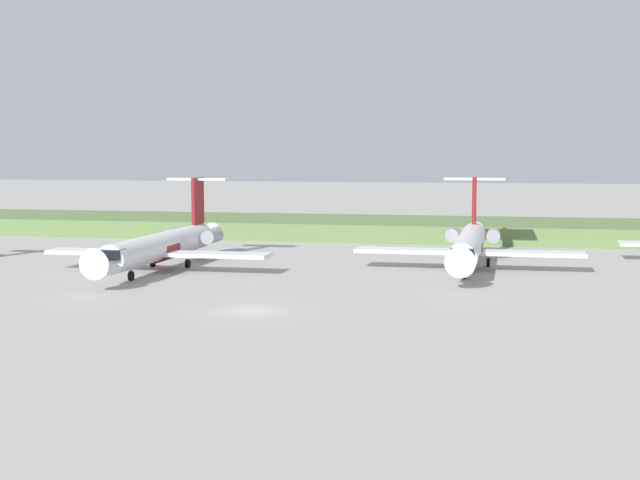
% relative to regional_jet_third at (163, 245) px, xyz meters
% --- Properties ---
extents(ground_plane, '(500.00, 500.00, 0.00)m').
position_rel_regional_jet_third_xyz_m(ground_plane, '(15.43, 8.78, -2.54)').
color(ground_plane, '#9E9B96').
extents(grass_berm, '(320.00, 20.00, 2.39)m').
position_rel_regional_jet_third_xyz_m(grass_berm, '(15.43, 39.72, -1.34)').
color(grass_berm, '#597542').
rests_on(grass_berm, ground).
extents(regional_jet_third, '(22.81, 31.00, 9.00)m').
position_rel_regional_jet_third_xyz_m(regional_jet_third, '(0.00, 0.00, 0.00)').
color(regional_jet_third, silver).
rests_on(regional_jet_third, ground).
extents(regional_jet_fourth, '(22.81, 31.00, 9.00)m').
position_rel_regional_jet_third_xyz_m(regional_jet_fourth, '(30.10, 7.56, 0.00)').
color(regional_jet_fourth, silver).
rests_on(regional_jet_fourth, ground).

